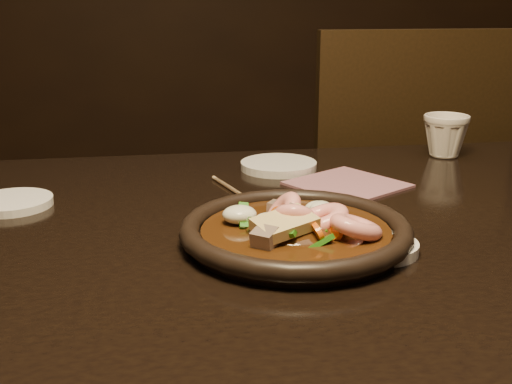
{
  "coord_description": "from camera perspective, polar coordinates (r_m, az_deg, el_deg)",
  "views": [
    {
      "loc": [
        -0.28,
        -0.75,
        1.04
      ],
      "look_at": [
        -0.16,
        0.02,
        0.8
      ],
      "focal_mm": 45.0,
      "sensor_mm": 36.0,
      "label": 1
    }
  ],
  "objects": [
    {
      "name": "tea_cup",
      "position": [
        1.25,
        16.5,
        4.94
      ],
      "size": [
        0.11,
        0.1,
        0.08
      ],
      "primitive_type": "imported",
      "rotation": [
        0.0,
        0.0,
        -0.39
      ],
      "color": "silver",
      "rests_on": "table"
    },
    {
      "name": "table",
      "position": [
        0.88,
        10.31,
        -7.76
      ],
      "size": [
        1.6,
        0.9,
        0.75
      ],
      "color": "black",
      "rests_on": "floor"
    },
    {
      "name": "plate",
      "position": [
        0.78,
        3.54,
        -3.57
      ],
      "size": [
        0.28,
        0.28,
        0.03
      ],
      "color": "black",
      "rests_on": "table"
    },
    {
      "name": "chair",
      "position": [
        1.61,
        11.65,
        -1.77
      ],
      "size": [
        0.47,
        0.47,
        0.97
      ],
      "rotation": [
        0.0,
        0.0,
        3.12
      ],
      "color": "black",
      "rests_on": "floor"
    },
    {
      "name": "chopsticks",
      "position": [
        0.96,
        -1.3,
        -0.28
      ],
      "size": [
        0.07,
        0.21,
        0.01
      ],
      "rotation": [
        0.0,
        0.0,
        0.29
      ],
      "color": "tan",
      "rests_on": "table"
    },
    {
      "name": "saucer_left",
      "position": [
        0.98,
        -20.88,
        -0.87
      ],
      "size": [
        0.11,
        0.11,
        0.01
      ],
      "primitive_type": "cylinder",
      "color": "white",
      "rests_on": "table"
    },
    {
      "name": "napkin",
      "position": [
        1.03,
        8.12,
        0.67
      ],
      "size": [
        0.21,
        0.21,
        0.0
      ],
      "primitive_type": "cube",
      "rotation": [
        0.0,
        0.0,
        0.54
      ],
      "color": "#945B68",
      "rests_on": "table"
    },
    {
      "name": "stirfry",
      "position": [
        0.78,
        3.66,
        -3.07
      ],
      "size": [
        0.18,
        0.16,
        0.06
      ],
      "color": "#331A09",
      "rests_on": "plate"
    },
    {
      "name": "saucer_right",
      "position": [
        1.11,
        2.02,
        2.37
      ],
      "size": [
        0.13,
        0.13,
        0.01
      ],
      "primitive_type": "cylinder",
      "color": "white",
      "rests_on": "table"
    },
    {
      "name": "soy_dish",
      "position": [
        0.77,
        10.78,
        -4.82
      ],
      "size": [
        0.09,
        0.09,
        0.01
      ],
      "primitive_type": "cylinder",
      "color": "white",
      "rests_on": "table"
    }
  ]
}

